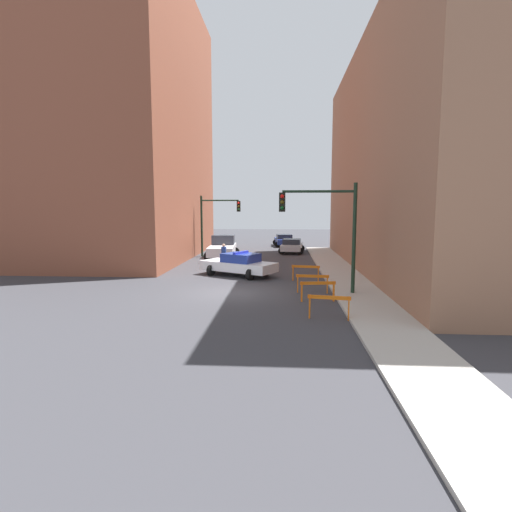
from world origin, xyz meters
TOP-DOWN VIEW (x-y plane):
  - ground_plane at (0.00, 0.00)m, footprint 120.00×120.00m
  - sidewalk_right at (6.20, 0.00)m, footprint 2.40×44.00m
  - building_corner_left at (-12.00, 14.00)m, footprint 14.00×20.00m
  - building_right at (13.40, 8.00)m, footprint 12.00×28.00m
  - traffic_light_near at (4.73, -0.16)m, footprint 3.64×0.35m
  - traffic_light_far at (-3.30, 14.72)m, footprint 3.44×0.35m
  - police_car at (-0.13, 4.93)m, footprint 5.00×3.92m
  - white_truck at (-2.41, 13.42)m, footprint 2.84×5.51m
  - parked_car_near at (3.41, 17.96)m, footprint 2.54×4.45m
  - parked_car_mid at (2.72, 24.61)m, footprint 2.56×4.46m
  - pedestrian_crossing at (-1.59, 8.53)m, footprint 0.38×0.38m
  - barrier_front at (4.28, -4.45)m, footprint 1.59×0.40m
  - barrier_mid at (4.12, -1.57)m, footprint 1.59×0.34m
  - barrier_back at (4.01, 0.25)m, footprint 1.60×0.28m
  - barrier_corner at (3.86, 3.45)m, footprint 1.59×0.40m

SIDE VIEW (x-z plane):
  - ground_plane at x=0.00m, z-range 0.00..0.00m
  - sidewalk_right at x=6.20m, z-range 0.00..0.12m
  - barrier_front at x=4.28m, z-range 0.17..1.07m
  - barrier_mid at x=4.12m, z-range 0.17..1.07m
  - barrier_back at x=4.01m, z-range 0.17..1.07m
  - barrier_corner at x=3.86m, z-range 0.17..1.07m
  - parked_car_near at x=3.41m, z-range 0.02..1.33m
  - parked_car_mid at x=2.72m, z-range 0.02..1.33m
  - police_car at x=-0.13m, z-range -0.04..1.48m
  - pedestrian_crossing at x=-1.59m, z-range 0.03..1.69m
  - white_truck at x=-2.41m, z-range -0.04..1.86m
  - traffic_light_far at x=-3.30m, z-range 0.80..6.00m
  - traffic_light_near at x=4.73m, z-range 0.93..6.13m
  - building_right at x=13.40m, z-range 0.00..14.83m
  - building_corner_left at x=-12.00m, z-range 0.00..21.60m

